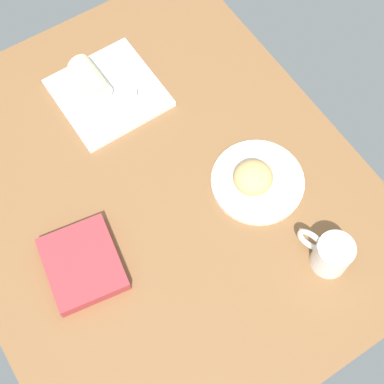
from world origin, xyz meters
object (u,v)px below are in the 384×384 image
(square_plate, at_px, (108,93))
(round_plate, at_px, (258,182))
(book_stack, at_px, (83,264))
(breakfast_wrap, at_px, (90,79))
(coffee_mug, at_px, (331,254))
(sauce_cup, at_px, (128,94))
(scone_pastry, at_px, (253,178))

(square_plate, bearing_deg, round_plate, -157.31)
(square_plate, bearing_deg, book_stack, 143.84)
(breakfast_wrap, bearing_deg, round_plate, -68.16)
(round_plate, relative_size, coffee_mug, 1.75)
(sauce_cup, bearing_deg, round_plate, -159.38)
(sauce_cup, relative_size, coffee_mug, 0.38)
(round_plate, xyz_separation_m, sauce_cup, (0.36, 0.13, 0.02))
(square_plate, bearing_deg, coffee_mug, -163.85)
(scone_pastry, distance_m, breakfast_wrap, 0.47)
(round_plate, relative_size, book_stack, 1.09)
(book_stack, bearing_deg, coffee_mug, -121.41)
(book_stack, bearing_deg, sauce_cup, -43.09)
(breakfast_wrap, bearing_deg, sauce_cup, -54.86)
(square_plate, relative_size, book_stack, 1.23)
(breakfast_wrap, height_order, coffee_mug, coffee_mug)
(scone_pastry, relative_size, book_stack, 0.46)
(scone_pastry, distance_m, book_stack, 0.42)
(round_plate, bearing_deg, sauce_cup, 20.62)
(sauce_cup, distance_m, book_stack, 0.43)
(square_plate, xyz_separation_m, sauce_cup, (-0.04, -0.03, 0.02))
(square_plate, height_order, coffee_mug, coffee_mug)
(square_plate, height_order, sauce_cup, sauce_cup)
(breakfast_wrap, bearing_deg, coffee_mug, -74.74)
(sauce_cup, bearing_deg, breakfast_wrap, 37.32)
(square_plate, bearing_deg, breakfast_wrap, 37.32)
(scone_pastry, bearing_deg, book_stack, 84.67)
(coffee_mug, bearing_deg, sauce_cup, 14.29)
(breakfast_wrap, bearing_deg, square_plate, -54.86)
(coffee_mug, bearing_deg, breakfast_wrap, 17.44)
(round_plate, bearing_deg, scone_pastry, 86.19)
(square_plate, relative_size, coffee_mug, 1.98)
(breakfast_wrap, relative_size, book_stack, 0.58)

